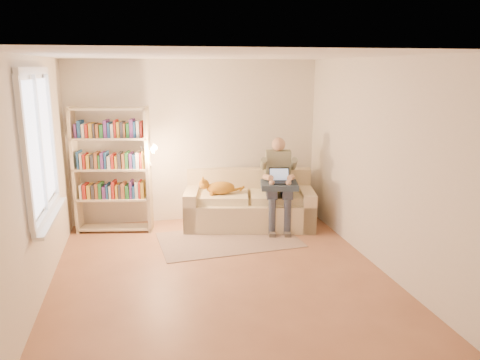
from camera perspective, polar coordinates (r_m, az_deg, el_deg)
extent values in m
plane|color=#935E43|center=(5.87, -2.45, -11.38)|extent=(4.50, 4.50, 0.00)
cube|color=white|center=(5.32, -2.74, 14.91)|extent=(4.00, 4.50, 0.02)
cube|color=silver|center=(5.49, -23.62, 0.08)|extent=(0.02, 4.50, 2.60)
cube|color=silver|center=(6.10, 16.28, 1.92)|extent=(0.02, 4.50, 2.60)
cube|color=silver|center=(7.64, -5.42, 4.67)|extent=(4.00, 0.02, 2.60)
cube|color=silver|center=(3.34, 3.93, -7.05)|extent=(4.00, 0.02, 2.60)
plane|color=white|center=(5.62, -23.27, 4.03)|extent=(0.00, 1.50, 1.50)
cube|color=white|center=(5.56, -23.94, 12.09)|extent=(0.05, 1.50, 0.08)
cube|color=white|center=(5.79, -22.44, -3.69)|extent=(0.05, 1.50, 0.08)
cube|color=white|center=(5.62, -23.17, 4.04)|extent=(0.04, 0.05, 1.50)
cube|color=white|center=(5.79, -22.01, -4.15)|extent=(0.12, 1.52, 0.04)
cube|color=beige|center=(7.49, 1.13, -4.01)|extent=(2.16, 1.31, 0.42)
cube|color=beige|center=(7.71, 1.09, -0.18)|extent=(2.01, 0.62, 0.43)
cube|color=beige|center=(7.50, -5.83, -3.33)|extent=(0.39, 0.93, 0.61)
cube|color=beige|center=(7.54, 8.06, -3.31)|extent=(0.39, 0.93, 0.61)
cube|color=beige|center=(7.37, -2.38, -2.11)|extent=(0.96, 0.77, 0.12)
cube|color=beige|center=(7.39, 4.67, -2.10)|extent=(0.96, 0.77, 0.12)
cube|color=gray|center=(7.35, 4.66, 1.56)|extent=(0.42, 0.29, 0.53)
sphere|color=tan|center=(7.27, 4.73, 4.35)|extent=(0.21, 0.21, 0.21)
cube|color=#363C4C|center=(7.17, 3.85, -1.34)|extent=(0.24, 0.46, 0.16)
cube|color=#363C4C|center=(7.19, 5.69, -1.34)|extent=(0.24, 0.46, 0.16)
cylinder|color=#363C4C|center=(7.07, 3.93, -4.52)|extent=(0.11, 0.11, 0.56)
cylinder|color=#363C4C|center=(7.09, 5.80, -4.51)|extent=(0.11, 0.11, 0.56)
ellipsoid|color=gold|center=(7.30, -2.41, -0.98)|extent=(0.49, 0.32, 0.20)
sphere|color=gold|center=(7.26, -4.43, -0.53)|extent=(0.16, 0.16, 0.16)
cylinder|color=gold|center=(7.35, -0.56, -1.18)|extent=(0.22, 0.09, 0.06)
cube|color=#283646|center=(7.14, 4.67, -0.63)|extent=(0.63, 0.56, 0.09)
cube|color=black|center=(7.09, 4.70, -0.29)|extent=(0.35, 0.28, 0.02)
cube|color=black|center=(7.17, 4.65, 0.70)|extent=(0.32, 0.16, 0.20)
plane|color=#8CA5CC|center=(7.17, 4.65, 0.70)|extent=(0.30, 0.17, 0.26)
cube|color=beige|center=(7.47, -19.42, 1.08)|extent=(0.09, 0.29, 1.92)
cube|color=beige|center=(7.21, -11.08, 1.18)|extent=(0.09, 0.29, 1.92)
cube|color=beige|center=(7.56, -14.90, -5.59)|extent=(1.17, 0.49, 0.03)
cube|color=beige|center=(7.42, -15.12, -2.18)|extent=(1.17, 0.49, 0.03)
cube|color=beige|center=(7.32, -15.34, 1.33)|extent=(1.17, 0.49, 0.03)
cube|color=beige|center=(7.24, -15.57, 4.94)|extent=(1.17, 0.49, 0.03)
cube|color=beige|center=(7.19, -15.79, 8.37)|extent=(1.17, 0.49, 0.03)
cube|color=gold|center=(7.39, -15.18, -1.22)|extent=(1.00, 0.40, 0.23)
cube|color=#333338|center=(7.29, -15.40, 2.33)|extent=(1.00, 0.40, 0.23)
cube|color=#995933|center=(7.22, -15.63, 5.96)|extent=(1.00, 0.40, 0.23)
cylinder|color=beige|center=(7.21, -11.75, 1.66)|extent=(0.10, 0.10, 0.04)
cone|color=beige|center=(7.01, -10.70, 3.79)|extent=(0.15, 0.17, 0.16)
cube|color=gray|center=(6.93, -1.36, -7.30)|extent=(2.09, 1.35, 0.01)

